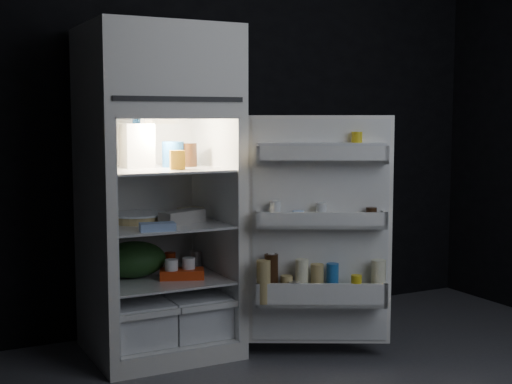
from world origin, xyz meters
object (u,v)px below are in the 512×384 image
egg_carton (182,217)px  yogurt_tray (182,274)px  refrigerator (156,180)px  milk_jug (137,146)px  fridge_door (319,235)px

egg_carton → yogurt_tray: bearing=-148.5°
refrigerator → milk_jug: 0.22m
fridge_door → yogurt_tray: fridge_door is taller
fridge_door → yogurt_tray: size_ratio=5.12×
milk_jug → egg_carton: milk_jug is taller
milk_jug → egg_carton: (0.20, -0.16, -0.38)m
refrigerator → milk_jug: size_ratio=7.42×
refrigerator → egg_carton: (0.11, -0.12, -0.19)m
milk_jug → refrigerator: bearing=-28.4°
yogurt_tray → egg_carton: bearing=74.4°
fridge_door → egg_carton: (-0.60, 0.43, 0.08)m
refrigerator → egg_carton: refrigerator is taller
refrigerator → egg_carton: size_ratio=6.74×
egg_carton → yogurt_tray: size_ratio=1.11×
egg_carton → yogurt_tray: (-0.01, -0.02, -0.31)m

